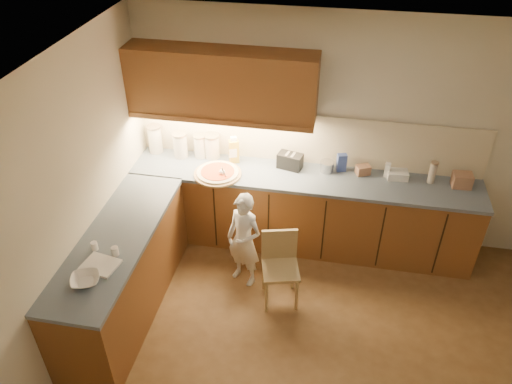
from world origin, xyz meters
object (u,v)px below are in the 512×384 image
wooden_chair (280,262)px  toaster (290,161)px  pizza_on_board (218,173)px  oil_jug (234,151)px  child (244,240)px

wooden_chair → toaster: size_ratio=2.69×
pizza_on_board → oil_jug: bearing=68.6°
child → pizza_on_board: bearing=149.4°
toaster → child: bearing=-97.8°
child → wooden_chair: child is taller
wooden_chair → toaster: toaster is taller
wooden_chair → oil_jug: bearing=109.4°
oil_jug → toaster: 0.63m
pizza_on_board → oil_jug: (0.11, 0.29, 0.12)m
child → toaster: toaster is taller
pizza_on_board → wooden_chair: pizza_on_board is taller
wooden_chair → oil_jug: 1.37m
wooden_chair → toaster: 1.16m
pizza_on_board → toaster: bearing=21.3°
pizza_on_board → wooden_chair: bearing=-42.4°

